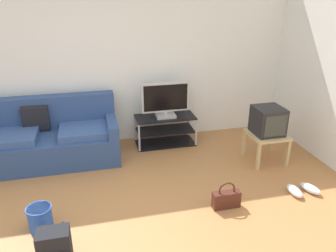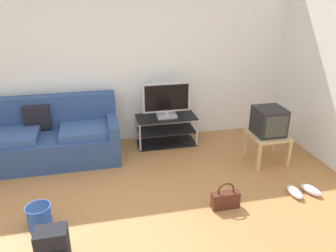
{
  "view_description": "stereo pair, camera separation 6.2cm",
  "coord_description": "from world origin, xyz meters",
  "px_view_note": "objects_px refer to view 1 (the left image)",
  "views": [
    {
      "loc": [
        -0.14,
        -2.64,
        2.32
      ],
      "look_at": [
        0.76,
        1.1,
        0.72
      ],
      "focal_mm": 35.82,
      "sensor_mm": 36.0,
      "label": 1
    },
    {
      "loc": [
        -0.08,
        -2.65,
        2.32
      ],
      "look_at": [
        0.76,
        1.1,
        0.72
      ],
      "focal_mm": 35.82,
      "sensor_mm": 36.0,
      "label": 2
    }
  ],
  "objects_px": {
    "couch": "(50,139)",
    "side_table": "(267,138)",
    "handbag": "(226,199)",
    "tv_stand": "(165,130)",
    "backpack": "(55,248)",
    "crt_tv": "(268,121)",
    "cleaning_bucket": "(40,217)",
    "flat_tv": "(165,100)",
    "sneakers_pair": "(303,190)"
  },
  "relations": [
    {
      "from": "backpack",
      "to": "cleaning_bucket",
      "type": "bearing_deg",
      "value": 104.5
    },
    {
      "from": "tv_stand",
      "to": "handbag",
      "type": "height_order",
      "value": "tv_stand"
    },
    {
      "from": "tv_stand",
      "to": "cleaning_bucket",
      "type": "relative_size",
      "value": 3.56
    },
    {
      "from": "backpack",
      "to": "sneakers_pair",
      "type": "distance_m",
      "value": 2.87
    },
    {
      "from": "handbag",
      "to": "tv_stand",
      "type": "bearing_deg",
      "value": 99.2
    },
    {
      "from": "side_table",
      "to": "sneakers_pair",
      "type": "height_order",
      "value": "side_table"
    },
    {
      "from": "backpack",
      "to": "cleaning_bucket",
      "type": "distance_m",
      "value": 0.57
    },
    {
      "from": "couch",
      "to": "handbag",
      "type": "relative_size",
      "value": 5.79
    },
    {
      "from": "flat_tv",
      "to": "backpack",
      "type": "bearing_deg",
      "value": -124.62
    },
    {
      "from": "couch",
      "to": "side_table",
      "type": "distance_m",
      "value": 3.06
    },
    {
      "from": "backpack",
      "to": "crt_tv",
      "type": "bearing_deg",
      "value": 21.64
    },
    {
      "from": "backpack",
      "to": "cleaning_bucket",
      "type": "relative_size",
      "value": 1.4
    },
    {
      "from": "crt_tv",
      "to": "sneakers_pair",
      "type": "xyz_separation_m",
      "value": [
        0.04,
        -0.89,
        -0.56
      ]
    },
    {
      "from": "crt_tv",
      "to": "side_table",
      "type": "bearing_deg",
      "value": -90.0
    },
    {
      "from": "flat_tv",
      "to": "crt_tv",
      "type": "xyz_separation_m",
      "value": [
        1.26,
        -0.84,
        -0.12
      ]
    },
    {
      "from": "flat_tv",
      "to": "cleaning_bucket",
      "type": "relative_size",
      "value": 2.83
    },
    {
      "from": "couch",
      "to": "handbag",
      "type": "height_order",
      "value": "couch"
    },
    {
      "from": "flat_tv",
      "to": "sneakers_pair",
      "type": "xyz_separation_m",
      "value": [
        1.3,
        -1.73,
        -0.69
      ]
    },
    {
      "from": "cleaning_bucket",
      "to": "flat_tv",
      "type": "bearing_deg",
      "value": 44.35
    },
    {
      "from": "handbag",
      "to": "sneakers_pair",
      "type": "distance_m",
      "value": 1.02
    },
    {
      "from": "cleaning_bucket",
      "to": "sneakers_pair",
      "type": "bearing_deg",
      "value": -1.1
    },
    {
      "from": "sneakers_pair",
      "to": "side_table",
      "type": "bearing_deg",
      "value": 92.76
    },
    {
      "from": "couch",
      "to": "handbag",
      "type": "xyz_separation_m",
      "value": [
        2.0,
        -1.65,
        -0.22
      ]
    },
    {
      "from": "couch",
      "to": "crt_tv",
      "type": "relative_size",
      "value": 4.65
    },
    {
      "from": "flat_tv",
      "to": "side_table",
      "type": "distance_m",
      "value": 1.57
    },
    {
      "from": "handbag",
      "to": "couch",
      "type": "bearing_deg",
      "value": 140.42
    },
    {
      "from": "cleaning_bucket",
      "to": "sneakers_pair",
      "type": "distance_m",
      "value": 3.02
    },
    {
      "from": "crt_tv",
      "to": "backpack",
      "type": "xyz_separation_m",
      "value": [
        -2.79,
        -1.37,
        -0.43
      ]
    },
    {
      "from": "crt_tv",
      "to": "couch",
      "type": "bearing_deg",
      "value": 166.32
    },
    {
      "from": "side_table",
      "to": "backpack",
      "type": "xyz_separation_m",
      "value": [
        -2.79,
        -1.35,
        -0.17
      ]
    },
    {
      "from": "side_table",
      "to": "sneakers_pair",
      "type": "xyz_separation_m",
      "value": [
        0.04,
        -0.87,
        -0.31
      ]
    },
    {
      "from": "crt_tv",
      "to": "backpack",
      "type": "bearing_deg",
      "value": -153.88
    },
    {
      "from": "couch",
      "to": "tv_stand",
      "type": "height_order",
      "value": "couch"
    },
    {
      "from": "flat_tv",
      "to": "backpack",
      "type": "xyz_separation_m",
      "value": [
        -1.53,
        -2.21,
        -0.55
      ]
    },
    {
      "from": "backpack",
      "to": "handbag",
      "type": "bearing_deg",
      "value": 9.05
    },
    {
      "from": "crt_tv",
      "to": "handbag",
      "type": "distance_m",
      "value": 1.43
    },
    {
      "from": "backpack",
      "to": "handbag",
      "type": "xyz_separation_m",
      "value": [
        1.82,
        0.44,
        -0.07
      ]
    },
    {
      "from": "side_table",
      "to": "flat_tv",
      "type": "bearing_deg",
      "value": 145.79
    },
    {
      "from": "flat_tv",
      "to": "crt_tv",
      "type": "height_order",
      "value": "flat_tv"
    },
    {
      "from": "side_table",
      "to": "crt_tv",
      "type": "height_order",
      "value": "crt_tv"
    },
    {
      "from": "flat_tv",
      "to": "side_table",
      "type": "xyz_separation_m",
      "value": [
        1.26,
        -0.86,
        -0.38
      ]
    },
    {
      "from": "side_table",
      "to": "handbag",
      "type": "height_order",
      "value": "side_table"
    },
    {
      "from": "couch",
      "to": "flat_tv",
      "type": "bearing_deg",
      "value": 3.97
    },
    {
      "from": "side_table",
      "to": "cleaning_bucket",
      "type": "xyz_separation_m",
      "value": [
        -2.97,
        -0.81,
        -0.21
      ]
    },
    {
      "from": "flat_tv",
      "to": "crt_tv",
      "type": "bearing_deg",
      "value": -33.71
    },
    {
      "from": "crt_tv",
      "to": "sneakers_pair",
      "type": "distance_m",
      "value": 1.05
    },
    {
      "from": "crt_tv",
      "to": "sneakers_pair",
      "type": "height_order",
      "value": "crt_tv"
    },
    {
      "from": "side_table",
      "to": "tv_stand",
      "type": "bearing_deg",
      "value": 145.1
    },
    {
      "from": "backpack",
      "to": "cleaning_bucket",
      "type": "height_order",
      "value": "backpack"
    },
    {
      "from": "side_table",
      "to": "cleaning_bucket",
      "type": "height_order",
      "value": "side_table"
    }
  ]
}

